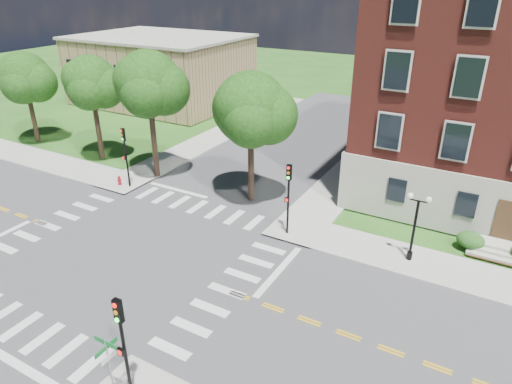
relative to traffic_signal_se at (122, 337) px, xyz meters
The scene contains 18 objects.
ground 11.23m from the traffic_signal_se, 134.80° to the left, with size 160.00×160.00×0.00m, color #265016.
road_ew 11.23m from the traffic_signal_se, 134.80° to the left, with size 90.00×12.00×0.01m, color #3D3D3F.
road_ns 11.23m from the traffic_signal_se, 134.80° to the left, with size 12.00×90.00×0.01m, color #3D3D3F.
sidewalk_ne 24.50m from the traffic_signal_se, 71.30° to the left, with size 34.00×34.00×0.12m.
sidewalk_nw 32.66m from the traffic_signal_se, 134.93° to the left, with size 34.00×34.00×0.12m.
crosswalk_east 8.29m from the traffic_signal_se, 92.90° to the left, with size 2.20×10.20×0.02m, color silver, non-canonical shape.
stop_bar_east 11.17m from the traffic_signal_se, 83.50° to the left, with size 0.40×5.50×0.00m, color silver.
secondary_building 47.89m from the traffic_signal_se, 128.17° to the left, with size 20.40×15.40×8.30m.
tree_a 35.53m from the traffic_signal_se, 148.30° to the left, with size 4.84×4.84×8.80m.
tree_b 28.00m from the traffic_signal_se, 138.60° to the left, with size 4.55×4.55×9.22m.
tree_c 22.91m from the traffic_signal_se, 127.86° to the left, with size 5.11×5.11×10.24m.
tree_d 18.74m from the traffic_signal_se, 104.83° to the left, with size 5.15×5.15×9.50m.
traffic_signal_se is the anchor object (origin of this frame).
traffic_signal_ne 14.54m from the traffic_signal_se, 90.60° to the left, with size 0.35×0.40×4.80m.
traffic_signal_nw 20.64m from the traffic_signal_se, 133.64° to the left, with size 0.38×0.46×4.80m.
twin_lamp_west 17.10m from the traffic_signal_se, 64.09° to the left, with size 1.36×0.36×4.23m.
street_sign_pole 1.07m from the traffic_signal_se, 130.91° to the right, with size 1.10×1.10×3.10m.
fire_hydrant 21.36m from the traffic_signal_se, 135.71° to the left, with size 0.35×0.35×0.75m.
Camera 1 is at (18.27, -16.47, 15.36)m, focal length 32.00 mm.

